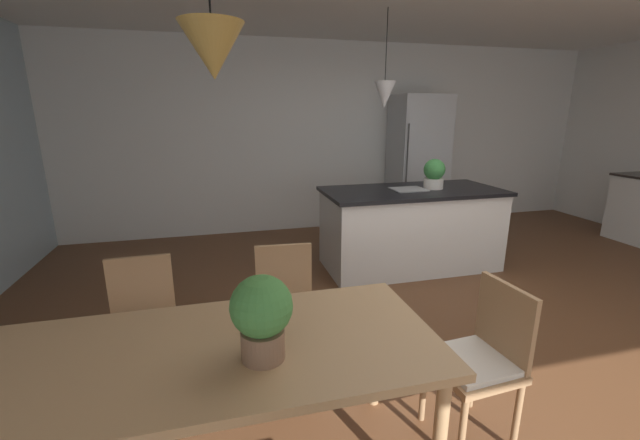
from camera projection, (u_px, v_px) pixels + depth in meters
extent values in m
cube|color=brown|center=(463.00, 329.00, 3.30)|extent=(10.00, 8.40, 0.04)
cube|color=silver|center=(345.00, 138.00, 5.99)|extent=(10.00, 0.12, 2.70)
cube|color=tan|center=(214.00, 352.00, 1.70)|extent=(1.96, 0.87, 0.04)
cylinder|color=tan|center=(27.00, 404.00, 1.91)|extent=(0.06, 0.06, 0.73)
cylinder|color=tan|center=(375.00, 350.00, 2.35)|extent=(0.06, 0.06, 0.73)
cube|color=#A87F56|center=(142.00, 336.00, 2.38)|extent=(0.41, 0.41, 0.04)
cube|color=white|center=(141.00, 330.00, 2.37)|extent=(0.37, 0.37, 0.03)
cube|color=#A87F56|center=(141.00, 288.00, 2.49)|extent=(0.38, 0.04, 0.42)
cylinder|color=#A87F56|center=(174.00, 380.00, 2.33)|extent=(0.04, 0.04, 0.41)
cylinder|color=#A87F56|center=(110.00, 391.00, 2.24)|extent=(0.04, 0.04, 0.41)
cylinder|color=#A87F56|center=(177.00, 348.00, 2.64)|extent=(0.04, 0.04, 0.41)
cylinder|color=#A87F56|center=(121.00, 357.00, 2.55)|extent=(0.04, 0.04, 0.41)
cube|color=#A87F56|center=(472.00, 366.00, 2.10)|extent=(0.43, 0.43, 0.04)
cube|color=white|center=(473.00, 360.00, 2.09)|extent=(0.39, 0.39, 0.03)
cube|color=#A87F56|center=(505.00, 322.00, 2.09)|extent=(0.06, 0.38, 0.42)
cylinder|color=#A87F56|center=(462.00, 433.00, 1.95)|extent=(0.04, 0.04, 0.41)
cylinder|color=#A87F56|center=(423.00, 389.00, 2.26)|extent=(0.04, 0.04, 0.41)
cylinder|color=#A87F56|center=(517.00, 416.00, 2.05)|extent=(0.04, 0.04, 0.41)
cylinder|color=#A87F56|center=(473.00, 376.00, 2.36)|extent=(0.04, 0.04, 0.41)
cube|color=#A87F56|center=(287.00, 317.00, 2.60)|extent=(0.43, 0.43, 0.04)
cube|color=white|center=(287.00, 312.00, 2.59)|extent=(0.39, 0.39, 0.03)
cube|color=#A87F56|center=(284.00, 274.00, 2.71)|extent=(0.38, 0.06, 0.42)
cylinder|color=#A87F56|center=(317.00, 360.00, 2.52)|extent=(0.04, 0.04, 0.41)
cylinder|color=#A87F56|center=(263.00, 366.00, 2.47)|extent=(0.04, 0.04, 0.41)
cylinder|color=#A87F56|center=(309.00, 332.00, 2.84)|extent=(0.04, 0.04, 0.41)
cylinder|color=#A87F56|center=(261.00, 336.00, 2.79)|extent=(0.04, 0.04, 0.41)
cube|color=silver|center=(410.00, 229.00, 4.50)|extent=(1.91, 0.86, 0.88)
cube|color=black|center=(413.00, 191.00, 4.38)|extent=(1.97, 0.92, 0.04)
cube|color=gray|center=(409.00, 189.00, 4.36)|extent=(0.36, 0.30, 0.01)
cube|color=#B2B5B7|center=(417.00, 163.00, 5.95)|extent=(0.76, 0.64, 1.97)
cylinder|color=#4C4C4C|center=(407.00, 167.00, 5.55)|extent=(0.02, 0.02, 1.18)
cone|color=olive|center=(213.00, 51.00, 1.52)|extent=(0.25, 0.25, 0.21)
cylinder|color=black|center=(387.00, 45.00, 3.90)|extent=(0.01, 0.01, 0.67)
cone|color=#B7B7B7|center=(385.00, 95.00, 4.02)|extent=(0.21, 0.21, 0.27)
cylinder|color=beige|center=(433.00, 183.00, 4.42)|extent=(0.22, 0.22, 0.11)
sphere|color=#387F3D|center=(434.00, 170.00, 4.38)|extent=(0.23, 0.23, 0.23)
cylinder|color=#8C664C|center=(263.00, 344.00, 1.61)|extent=(0.18, 0.18, 0.13)
sphere|color=#478C42|center=(261.00, 306.00, 1.57)|extent=(0.25, 0.25, 0.25)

